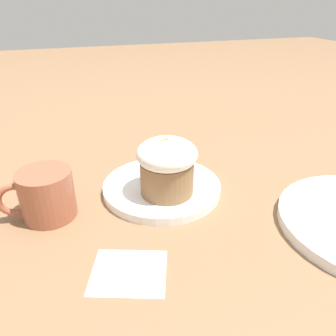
# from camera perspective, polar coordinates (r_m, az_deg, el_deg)

# --- Properties ---
(ground_plane) EXTENTS (4.00, 4.00, 0.00)m
(ground_plane) POSITION_cam_1_polar(r_m,az_deg,el_deg) (0.62, -1.08, -3.96)
(ground_plane) COLOR #846042
(dessert_plate) EXTENTS (0.22, 0.22, 0.02)m
(dessert_plate) POSITION_cam_1_polar(r_m,az_deg,el_deg) (0.62, -1.08, -3.33)
(dessert_plate) COLOR white
(dessert_plate) RESTS_ON ground_plane
(carrot_cake) EXTENTS (0.10, 0.10, 0.10)m
(carrot_cake) POSITION_cam_1_polar(r_m,az_deg,el_deg) (0.56, -0.00, 0.53)
(carrot_cake) COLOR olive
(carrot_cake) RESTS_ON dessert_plate
(spoon) EXTENTS (0.04, 0.12, 0.01)m
(spoon) POSITION_cam_1_polar(r_m,az_deg,el_deg) (0.62, 0.51, -2.09)
(spoon) COLOR #B7B7BC
(spoon) RESTS_ON dessert_plate
(coffee_cup) EXTENTS (0.12, 0.09, 0.08)m
(coffee_cup) POSITION_cam_1_polar(r_m,az_deg,el_deg) (0.57, -20.56, -4.37)
(coffee_cup) COLOR #9E563D
(coffee_cup) RESTS_ON ground_plane
(paper_napkin) EXTENTS (0.12, 0.11, 0.00)m
(paper_napkin) POSITION_cam_1_polar(r_m,az_deg,el_deg) (0.46, -6.85, -17.55)
(paper_napkin) COLOR white
(paper_napkin) RESTS_ON ground_plane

